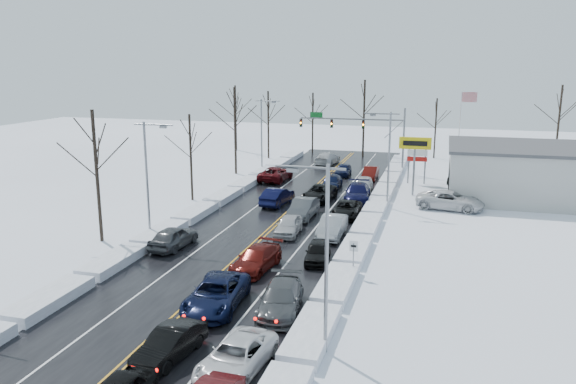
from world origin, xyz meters
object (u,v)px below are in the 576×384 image
(flagpole, at_px, (461,125))
(oncoming_car_0, at_px, (277,205))
(tires_plus_sign, at_px, (415,147))
(dealership_building, at_px, (554,173))
(traffic_signal_mast, at_px, (363,128))

(flagpole, xyz_separation_m, oncoming_car_0, (-16.98, -21.54, -5.93))
(tires_plus_sign, relative_size, dealership_building, 0.29)
(flagpole, distance_m, oncoming_car_0, 28.06)
(oncoming_car_0, bearing_deg, dealership_building, -153.88)
(traffic_signal_mast, distance_m, dealership_building, 23.01)
(tires_plus_sign, relative_size, oncoming_car_0, 1.20)
(oncoming_car_0, bearing_deg, flagpole, -122.43)
(traffic_signal_mast, xyz_separation_m, oncoming_car_0, (-5.26, -19.53, -5.48))
(traffic_signal_mast, relative_size, oncoming_car_0, 2.65)
(tires_plus_sign, bearing_deg, dealership_building, 8.47)
(traffic_signal_mast, height_order, oncoming_car_0, traffic_signal_mast)
(traffic_signal_mast, xyz_separation_m, tires_plus_sign, (7.05, -12.00, -0.49))
(dealership_building, bearing_deg, oncoming_car_0, -159.70)
(tires_plus_sign, height_order, flagpole, flagpole)
(tires_plus_sign, xyz_separation_m, oncoming_car_0, (-12.31, -7.53, -4.99))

